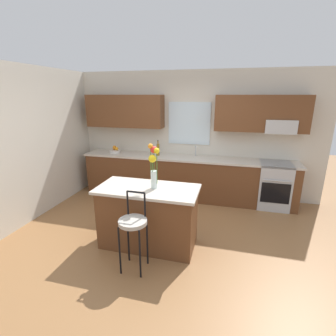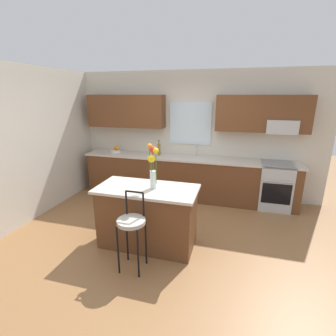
{
  "view_description": "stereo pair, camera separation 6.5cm",
  "coord_description": "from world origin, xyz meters",
  "px_view_note": "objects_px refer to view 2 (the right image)",
  "views": [
    {
      "loc": [
        0.91,
        -3.35,
        2.21
      ],
      "look_at": [
        -0.1,
        0.55,
        1.0
      ],
      "focal_mm": 26.34,
      "sensor_mm": 36.0,
      "label": 1
    },
    {
      "loc": [
        0.97,
        -3.33,
        2.21
      ],
      "look_at": [
        -0.1,
        0.55,
        1.0
      ],
      "focal_mm": 26.34,
      "sensor_mm": 36.0,
      "label": 2
    }
  ],
  "objects_px": {
    "oven_range": "(275,186)",
    "fruit_bowl_oranges": "(116,150)",
    "bottle_olive_oil": "(159,149)",
    "bar_stool_near": "(132,225)",
    "flower_vase": "(153,164)",
    "kitchen_island": "(148,216)"
  },
  "relations": [
    {
      "from": "fruit_bowl_oranges",
      "to": "bottle_olive_oil",
      "type": "xyz_separation_m",
      "value": [
        1.04,
        -0.0,
        0.08
      ]
    },
    {
      "from": "bottle_olive_oil",
      "to": "fruit_bowl_oranges",
      "type": "bearing_deg",
      "value": 179.74
    },
    {
      "from": "oven_range",
      "to": "kitchen_island",
      "type": "distance_m",
      "value": 2.76
    },
    {
      "from": "oven_range",
      "to": "fruit_bowl_oranges",
      "type": "relative_size",
      "value": 3.83
    },
    {
      "from": "oven_range",
      "to": "flower_vase",
      "type": "distance_m",
      "value": 2.81
    },
    {
      "from": "bar_stool_near",
      "to": "bottle_olive_oil",
      "type": "bearing_deg",
      "value": 99.6
    },
    {
      "from": "kitchen_island",
      "to": "bottle_olive_oil",
      "type": "bearing_deg",
      "value": 102.36
    },
    {
      "from": "bottle_olive_oil",
      "to": "oven_range",
      "type": "bearing_deg",
      "value": -0.58
    },
    {
      "from": "bar_stool_near",
      "to": "fruit_bowl_oranges",
      "type": "distance_m",
      "value": 2.92
    },
    {
      "from": "fruit_bowl_oranges",
      "to": "bottle_olive_oil",
      "type": "distance_m",
      "value": 1.05
    },
    {
      "from": "oven_range",
      "to": "bottle_olive_oil",
      "type": "bearing_deg",
      "value": 179.42
    },
    {
      "from": "oven_range",
      "to": "bar_stool_near",
      "type": "xyz_separation_m",
      "value": [
        -2.0,
        -2.47,
        0.18
      ]
    },
    {
      "from": "kitchen_island",
      "to": "flower_vase",
      "type": "distance_m",
      "value": 0.82
    },
    {
      "from": "kitchen_island",
      "to": "bar_stool_near",
      "type": "height_order",
      "value": "bar_stool_near"
    },
    {
      "from": "kitchen_island",
      "to": "bottle_olive_oil",
      "type": "height_order",
      "value": "bottle_olive_oil"
    },
    {
      "from": "oven_range",
      "to": "fruit_bowl_oranges",
      "type": "xyz_separation_m",
      "value": [
        -3.46,
        0.03,
        0.51
      ]
    },
    {
      "from": "flower_vase",
      "to": "fruit_bowl_oranges",
      "type": "xyz_separation_m",
      "value": [
        -1.56,
        1.93,
        -0.3
      ]
    },
    {
      "from": "oven_range",
      "to": "bottle_olive_oil",
      "type": "xyz_separation_m",
      "value": [
        -2.42,
        0.02,
        0.6
      ]
    },
    {
      "from": "kitchen_island",
      "to": "fruit_bowl_oranges",
      "type": "height_order",
      "value": "fruit_bowl_oranges"
    },
    {
      "from": "oven_range",
      "to": "bottle_olive_oil",
      "type": "distance_m",
      "value": 2.49
    },
    {
      "from": "bar_stool_near",
      "to": "kitchen_island",
      "type": "bearing_deg",
      "value": 90.0
    },
    {
      "from": "oven_range",
      "to": "bottle_olive_oil",
      "type": "height_order",
      "value": "bottle_olive_oil"
    }
  ]
}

